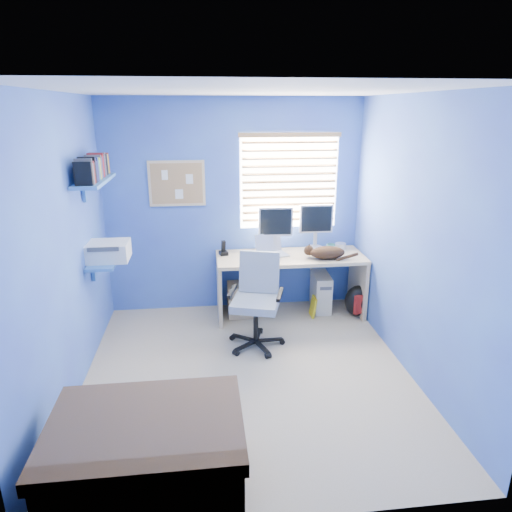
{
  "coord_description": "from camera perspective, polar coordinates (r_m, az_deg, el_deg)",
  "views": [
    {
      "loc": [
        -0.36,
        -3.69,
        2.38
      ],
      "look_at": [
        0.15,
        0.65,
        0.95
      ],
      "focal_mm": 32.0,
      "sensor_mm": 36.0,
      "label": 1
    }
  ],
  "objects": [
    {
      "name": "bed_corner",
      "position": [
        3.21,
        -13.31,
        -23.31
      ],
      "size": [
        1.15,
        0.82,
        0.55
      ],
      "primitive_type": "cube",
      "color": "#47382A",
      "rests_on": "floor"
    },
    {
      "name": "office_chair",
      "position": [
        4.75,
        0.07,
        -7.05
      ],
      "size": [
        0.7,
        0.7,
        0.96
      ],
      "color": "black",
      "rests_on": "floor"
    },
    {
      "name": "ceiling",
      "position": [
        3.71,
        -1.2,
        19.99
      ],
      "size": [
        3.0,
        3.2,
        0.0
      ],
      "primitive_type": "cube",
      "color": "white",
      "rests_on": "wall_back"
    },
    {
      "name": "wall_right",
      "position": [
        4.28,
        19.33,
        1.79
      ],
      "size": [
        0.01,
        3.2,
        2.5
      ],
      "primitive_type": "cube",
      "color": "#3B4EBD",
      "rests_on": "ground"
    },
    {
      "name": "tower_pc",
      "position": [
        5.66,
        8.09,
        -4.43
      ],
      "size": [
        0.21,
        0.45,
        0.45
      ],
      "primitive_type": "cube",
      "rotation": [
        0.0,
        0.0,
        -0.05
      ],
      "color": "beige",
      "rests_on": "floor"
    },
    {
      "name": "wall_left",
      "position": [
        4.02,
        -22.87,
        0.35
      ],
      "size": [
        0.01,
        3.2,
        2.5
      ],
      "primitive_type": "cube",
      "color": "#3B4EBD",
      "rests_on": "ground"
    },
    {
      "name": "cd_spindle",
      "position": [
        5.62,
        10.52,
        1.23
      ],
      "size": [
        0.13,
        0.13,
        0.07
      ],
      "primitive_type": "cylinder",
      "color": "silver",
      "rests_on": "desk"
    },
    {
      "name": "mug",
      "position": [
        5.46,
        9.31,
        0.95
      ],
      "size": [
        0.1,
        0.09,
        0.1
      ],
      "primitive_type": "imported",
      "color": "#306E6B",
      "rests_on": "desk"
    },
    {
      "name": "wall_shelves",
      "position": [
        4.64,
        -18.99,
        5.39
      ],
      "size": [
        0.42,
        0.9,
        1.05
      ],
      "color": "#3D78C2",
      "rests_on": "ground"
    },
    {
      "name": "backpack",
      "position": [
        5.58,
        12.66,
        -5.47
      ],
      "size": [
        0.39,
        0.34,
        0.38
      ],
      "primitive_type": "ellipsoid",
      "rotation": [
        0.0,
        0.0,
        0.32
      ],
      "color": "black",
      "rests_on": "floor"
    },
    {
      "name": "window_blinds",
      "position": [
        5.42,
        4.17,
        9.26
      ],
      "size": [
        1.15,
        0.05,
        1.1
      ],
      "color": "white",
      "rests_on": "ground"
    },
    {
      "name": "corkboard",
      "position": [
        5.34,
        -9.86,
        8.92
      ],
      "size": [
        0.64,
        0.02,
        0.52
      ],
      "color": "tan",
      "rests_on": "ground"
    },
    {
      "name": "floor",
      "position": [
        4.4,
        -0.98,
        -14.59
      ],
      "size": [
        3.0,
        3.2,
        0.0
      ],
      "primitive_type": "cube",
      "color": "#B1A38F",
      "rests_on": "ground"
    },
    {
      "name": "monitor_right",
      "position": [
        5.55,
        7.46,
        3.67
      ],
      "size": [
        0.4,
        0.13,
        0.54
      ],
      "primitive_type": "cube",
      "rotation": [
        0.0,
        0.0,
        -0.02
      ],
      "color": "silver",
      "rests_on": "desk"
    },
    {
      "name": "drawer_boxes",
      "position": [
        5.45,
        -1.68,
        -5.44
      ],
      "size": [
        0.35,
        0.28,
        0.41
      ],
      "primitive_type": "cube",
      "color": "tan",
      "rests_on": "floor"
    },
    {
      "name": "phone",
      "position": [
        5.31,
        -4.1,
        1.04
      ],
      "size": [
        0.11,
        0.13,
        0.17
      ],
      "primitive_type": "cube",
      "rotation": [
        0.0,
        0.0,
        0.24
      ],
      "color": "black",
      "rests_on": "desk"
    },
    {
      "name": "desk",
      "position": [
        5.43,
        4.25,
        -3.67
      ],
      "size": [
        1.71,
        0.65,
        0.74
      ],
      "primitive_type": "cube",
      "color": "tan",
      "rests_on": "floor"
    },
    {
      "name": "monitor_left",
      "position": [
        5.36,
        2.42,
        3.31
      ],
      "size": [
        0.4,
        0.14,
        0.54
      ],
      "primitive_type": "cube",
      "rotation": [
        0.0,
        0.0,
        -0.04
      ],
      "color": "silver",
      "rests_on": "desk"
    },
    {
      "name": "cat",
      "position": [
        5.22,
        8.92,
        0.41
      ],
      "size": [
        0.45,
        0.33,
        0.14
      ],
      "primitive_type": "ellipsoid",
      "rotation": [
        0.0,
        0.0,
        -0.33
      ],
      "color": "black",
      "rests_on": "desk"
    },
    {
      "name": "wall_front",
      "position": [
        2.4,
        2.78,
        -9.93
      ],
      "size": [
        3.0,
        0.01,
        2.5
      ],
      "primitive_type": "cube",
      "color": "#3B4EBD",
      "rests_on": "ground"
    },
    {
      "name": "wall_back",
      "position": [
        5.42,
        -2.77,
        6.07
      ],
      "size": [
        3.0,
        0.01,
        2.5
      ],
      "primitive_type": "cube",
      "color": "#3B4EBD",
      "rests_on": "ground"
    },
    {
      "name": "laptop",
      "position": [
        5.26,
        2.12,
        1.21
      ],
      "size": [
        0.39,
        0.35,
        0.22
      ],
      "primitive_type": "cube",
      "rotation": [
        0.0,
        0.0,
        0.31
      ],
      "color": "silver",
      "rests_on": "desk"
    },
    {
      "name": "yellow_book",
      "position": [
        5.5,
        7.15,
        -6.31
      ],
      "size": [
        0.03,
        0.17,
        0.24
      ],
      "primitive_type": "cube",
      "color": "yellow",
      "rests_on": "floor"
    }
  ]
}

